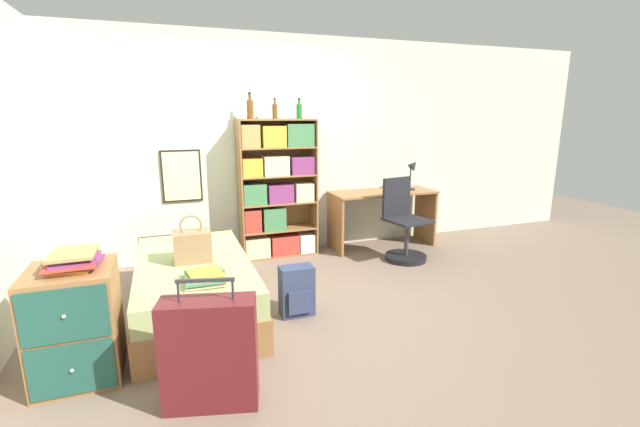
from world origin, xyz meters
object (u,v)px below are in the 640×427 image
object	(u,v)px
bookcase	(276,190)
bottle_clear	(299,111)
handbag	(192,246)
backpack	(297,291)
magazine_pile_on_dresser	(74,259)
suitcase	(210,353)
bed	(194,286)
desk_lamp	(413,170)
bottle_green	(250,109)
desk	(383,207)
dresser	(76,324)
bottle_brown	(275,111)
book_stack_on_bed	(205,277)
desk_chair	(404,233)

from	to	relation	value
bookcase	bottle_clear	xyz separation A→B (m)	(0.29, -0.02, 0.91)
handbag	backpack	xyz separation A→B (m)	(0.81, -0.32, -0.40)
magazine_pile_on_dresser	bookcase	world-z (taller)	bookcase
handbag	suitcase	bearing A→B (deg)	-90.23
bed	desk_lamp	size ratio (longest dim) A/B	4.56
bottle_green	desk	bearing A→B (deg)	-3.72
suitcase	desk	distance (m)	3.47
dresser	backpack	bearing A→B (deg)	12.42
bottle_brown	book_stack_on_bed	bearing A→B (deg)	-119.45
desk_lamp	desk_chair	world-z (taller)	desk_lamp
handbag	book_stack_on_bed	bearing A→B (deg)	-84.41
bed	dresser	world-z (taller)	dresser
book_stack_on_bed	bottle_clear	distance (m)	2.52
suitcase	bookcase	size ratio (longest dim) A/B	0.49
book_stack_on_bed	backpack	bearing A→B (deg)	13.27
magazine_pile_on_dresser	bed	bearing A→B (deg)	42.77
bed	bottle_green	world-z (taller)	bottle_green
bottle_clear	bookcase	bearing A→B (deg)	176.56
desk	book_stack_on_bed	bearing A→B (deg)	-144.63
dresser	bottle_brown	bearing A→B (deg)	46.86
bed	bookcase	distance (m)	1.74
bed	bottle_green	xyz separation A→B (m)	(0.79, 1.26, 1.51)
desk	handbag	bearing A→B (deg)	-153.97
handbag	bottle_clear	world-z (taller)	bottle_clear
bottle_clear	desk	world-z (taller)	bottle_clear
bed	book_stack_on_bed	xyz separation A→B (m)	(0.05, -0.54, 0.27)
desk_lamp	backpack	bearing A→B (deg)	-143.52
bottle_clear	handbag	bearing A→B (deg)	-136.67
dresser	bed	bearing A→B (deg)	42.54
desk_lamp	backpack	distance (m)	2.66
bottle_green	bottle_clear	distance (m)	0.57
bottle_brown	bottle_clear	world-z (taller)	bottle_clear
handbag	bottle_green	size ratio (longest dim) A/B	1.38
suitcase	handbag	bearing A→B (deg)	89.77
backpack	dresser	bearing A→B (deg)	-167.58
bottle_clear	desk_chair	distance (m)	1.89
dresser	desk_lamp	bearing A→B (deg)	27.11
dresser	desk_lamp	xyz separation A→B (m)	(3.64, 1.86, 0.62)
suitcase	desk	world-z (taller)	suitcase
bookcase	handbag	bearing A→B (deg)	-129.34
book_stack_on_bed	bottle_green	distance (m)	2.30
desk	bed	bearing A→B (deg)	-154.76
magazine_pile_on_dresser	bottle_green	bearing A→B (deg)	51.77
backpack	magazine_pile_on_dresser	bearing A→B (deg)	-168.19
desk_lamp	bookcase	bearing A→B (deg)	176.68
magazine_pile_on_dresser	bottle_brown	distance (m)	2.82
bottle_green	desk_chair	xyz separation A→B (m)	(1.65, -0.65, -1.44)
book_stack_on_bed	desk	size ratio (longest dim) A/B	0.27
bookcase	bottle_brown	xyz separation A→B (m)	(0.01, 0.01, 0.91)
bookcase	bottle_clear	bearing A→B (deg)	-3.44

